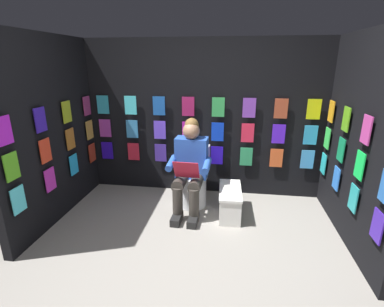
% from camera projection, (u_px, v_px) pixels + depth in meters
% --- Properties ---
extents(ground_plane, '(30.00, 30.00, 0.00)m').
position_uv_depth(ground_plane, '(180.00, 279.00, 2.54)').
color(ground_plane, gray).
extents(display_wall_back, '(3.39, 0.14, 2.15)m').
position_uv_depth(display_wall_back, '(204.00, 119.00, 4.01)').
color(display_wall_back, black).
rests_on(display_wall_back, ground).
extents(display_wall_left, '(0.14, 1.86, 2.15)m').
position_uv_depth(display_wall_left, '(361.00, 143.00, 2.86)').
color(display_wall_left, black).
rests_on(display_wall_left, ground).
extents(display_wall_right, '(0.14, 1.86, 2.15)m').
position_uv_depth(display_wall_right, '(50.00, 131.00, 3.32)').
color(display_wall_right, black).
rests_on(display_wall_right, ground).
extents(toilet, '(0.41, 0.56, 0.77)m').
position_uv_depth(toilet, '(193.00, 180.00, 3.84)').
color(toilet, white).
rests_on(toilet, ground).
extents(person_reading, '(0.54, 0.69, 1.19)m').
position_uv_depth(person_reading, '(190.00, 167.00, 3.55)').
color(person_reading, blue).
rests_on(person_reading, ground).
extents(comic_longbox_near, '(0.29, 0.64, 0.34)m').
position_uv_depth(comic_longbox_near, '(230.00, 202.00, 3.58)').
color(comic_longbox_near, white).
rests_on(comic_longbox_near, ground).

